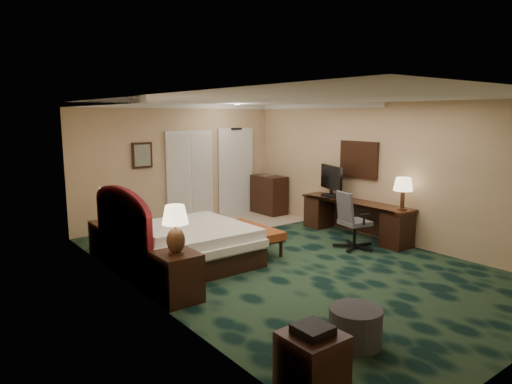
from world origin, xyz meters
TOP-DOWN VIEW (x-y plane):
  - floor at (0.00, 0.00)m, footprint 5.00×7.50m
  - ceiling at (0.00, 0.00)m, footprint 5.00×7.50m
  - wall_back at (0.00, 3.75)m, footprint 5.00×0.00m
  - wall_left at (-2.50, 0.00)m, footprint 0.00×7.50m
  - wall_right at (2.50, 0.00)m, footprint 0.00×7.50m
  - crown_molding at (0.00, 0.00)m, footprint 5.00×7.50m
  - tile_patch at (0.90, 2.90)m, footprint 3.20×1.70m
  - headboard at (-2.44, 1.00)m, footprint 0.12×2.00m
  - entry_door at (1.55, 3.72)m, footprint 1.02×0.06m
  - closet_doors at (0.25, 3.71)m, footprint 1.20×0.06m
  - wall_art at (-0.90, 3.71)m, footprint 0.45×0.06m
  - wall_mirror at (2.46, 0.60)m, footprint 0.05×0.95m
  - bed at (-1.40, 0.95)m, footprint 1.99×1.85m
  - nightstand_near at (-2.22, -0.30)m, footprint 0.53×0.60m
  - nightstand_far at (-2.24, 2.28)m, footprint 0.48×0.55m
  - lamp_near at (-2.24, -0.34)m, footprint 0.40×0.40m
  - lamp_far at (-2.20, 2.30)m, footprint 0.38×0.38m
  - bed_bench at (-0.06, 0.88)m, footprint 0.48×1.36m
  - ottoman at (-1.26, -2.53)m, footprint 0.69×0.69m
  - side_table at (-2.22, -2.85)m, footprint 0.50×0.50m
  - desk at (2.21, 0.44)m, footprint 0.55×2.54m
  - tv at (2.18, 1.09)m, footprint 0.36×0.84m
  - desk_lamp at (2.22, -0.65)m, footprint 0.42×0.42m
  - desk_chair at (1.54, -0.13)m, footprint 0.74×0.71m
  - minibar at (2.20, 3.20)m, footprint 0.50×0.91m

SIDE VIEW (x-z plane):
  - floor at x=0.00m, z-range 0.00..0.00m
  - tile_patch at x=0.90m, z-range 0.00..0.01m
  - ottoman at x=-1.26m, z-range 0.00..0.41m
  - bed_bench at x=-0.06m, z-range 0.00..0.46m
  - side_table at x=-2.22m, z-range 0.00..0.54m
  - nightstand_far at x=-2.24m, z-range 0.00..0.60m
  - bed at x=-1.40m, z-range 0.00..0.63m
  - nightstand_near at x=-2.22m, z-range 0.00..0.66m
  - desk at x=2.21m, z-range 0.00..0.73m
  - minibar at x=2.20m, z-range 0.00..0.96m
  - desk_chair at x=1.54m, z-range 0.00..1.08m
  - headboard at x=-2.44m, z-range 0.00..1.40m
  - lamp_far at x=-2.20m, z-range 0.60..1.20m
  - lamp_near at x=-2.24m, z-range 0.66..1.31m
  - desk_lamp at x=2.22m, z-range 0.73..1.34m
  - entry_door at x=1.55m, z-range -0.04..2.14m
  - closet_doors at x=0.25m, z-range 0.00..2.10m
  - tv at x=2.18m, z-range 0.73..1.40m
  - wall_back at x=0.00m, z-range 0.00..2.70m
  - wall_left at x=-2.50m, z-range 0.00..2.70m
  - wall_right at x=2.50m, z-range 0.00..2.70m
  - wall_mirror at x=2.46m, z-range 1.18..1.93m
  - wall_art at x=-0.90m, z-range 1.33..1.88m
  - crown_molding at x=0.00m, z-range 2.60..2.70m
  - ceiling at x=0.00m, z-range 2.70..2.70m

